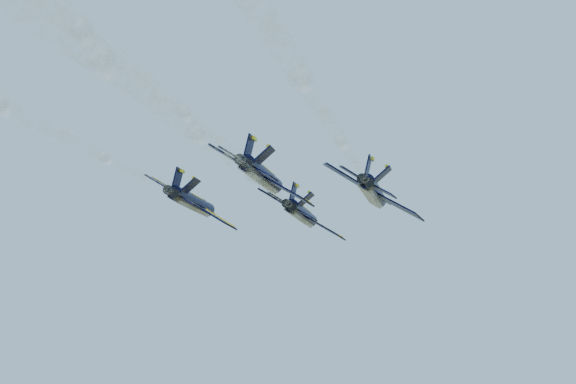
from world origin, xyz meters
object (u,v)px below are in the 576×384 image
(jet_lead, at_px, (302,214))
(jet_slot, at_px, (262,176))
(jet_left, at_px, (193,202))
(jet_right, at_px, (374,193))

(jet_lead, bearing_deg, jet_slot, -92.34)
(jet_left, relative_size, jet_slot, 1.00)
(jet_right, bearing_deg, jet_lead, 133.87)
(jet_lead, relative_size, jet_right, 1.00)
(jet_lead, height_order, jet_slot, same)
(jet_right, xyz_separation_m, jet_slot, (-9.59, -10.82, 0.00))
(jet_left, height_order, jet_slot, same)
(jet_lead, distance_m, jet_left, 14.73)
(jet_lead, xyz_separation_m, jet_right, (11.08, -9.14, 0.00))
(jet_left, xyz_separation_m, jet_right, (21.50, 1.27, 0.00))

